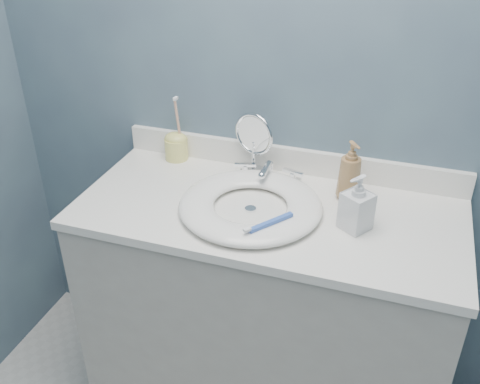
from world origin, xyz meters
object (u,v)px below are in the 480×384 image
at_px(makeup_mirror, 254,141).
at_px(toothbrush_holder, 176,145).
at_px(soap_bottle_amber, 350,171).
at_px(soap_bottle_clear, 357,203).

height_order(makeup_mirror, toothbrush_holder, toothbrush_holder).
distance_m(makeup_mirror, soap_bottle_amber, 0.35).
distance_m(soap_bottle_amber, toothbrush_holder, 0.65).
distance_m(soap_bottle_amber, soap_bottle_clear, 0.17).
xyz_separation_m(soap_bottle_clear, toothbrush_holder, (-0.69, 0.25, -0.03)).
xyz_separation_m(soap_bottle_amber, toothbrush_holder, (-0.64, 0.09, -0.04)).
relative_size(soap_bottle_amber, soap_bottle_clear, 1.14).
bearing_deg(makeup_mirror, soap_bottle_amber, 6.09).
bearing_deg(makeup_mirror, soap_bottle_clear, -13.51).
height_order(makeup_mirror, soap_bottle_clear, makeup_mirror).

